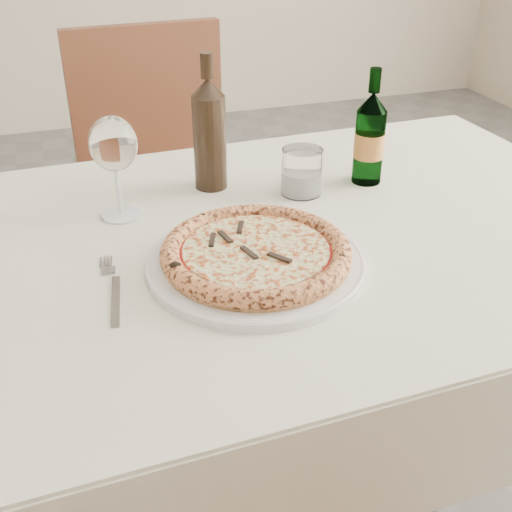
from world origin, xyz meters
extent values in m
cube|color=brown|center=(-0.09, 0.05, 0.73)|extent=(1.41, 0.83, 0.04)
cube|color=white|center=(-0.09, 0.05, 0.75)|extent=(1.47, 0.90, 0.01)
cube|color=white|center=(-0.09, 0.48, 0.64)|extent=(1.45, 0.01, 0.22)
cube|color=white|center=(-0.09, -0.37, 0.64)|extent=(1.45, 0.01, 0.22)
cylinder|color=brown|center=(0.55, 0.39, 0.35)|extent=(0.06, 0.06, 0.71)
cube|color=brown|center=(-0.06, 0.80, 0.45)|extent=(0.47, 0.47, 0.04)
cube|color=brown|center=(-0.07, 1.00, 0.70)|extent=(0.45, 0.07, 0.46)
cylinder|color=brown|center=(0.12, 1.01, 0.21)|extent=(0.04, 0.04, 0.43)
cylinder|color=brown|center=(0.14, 0.63, 0.21)|extent=(0.04, 0.04, 0.43)
cylinder|color=brown|center=(-0.26, 0.98, 0.21)|extent=(0.04, 0.04, 0.43)
cylinder|color=brown|center=(-0.24, 0.60, 0.21)|extent=(0.04, 0.04, 0.43)
cylinder|color=white|center=(-0.09, -0.05, 0.76)|extent=(0.33, 0.33, 0.01)
torus|color=white|center=(-0.09, -0.05, 0.77)|extent=(0.33, 0.33, 0.01)
cylinder|color=#DE9952|center=(-0.09, -0.05, 0.78)|extent=(0.28, 0.28, 0.01)
torus|color=#E89354|center=(-0.09, -0.05, 0.78)|extent=(0.29, 0.29, 0.03)
cylinder|color=red|center=(-0.09, -0.05, 0.78)|extent=(0.24, 0.24, 0.00)
cylinder|color=#FFF6A6|center=(-0.09, -0.05, 0.79)|extent=(0.22, 0.22, 0.00)
cube|color=#352720|center=(-0.06, -0.05, 0.79)|extent=(0.04, 0.01, 0.00)
cube|color=#352720|center=(-0.07, 0.00, 0.79)|extent=(0.02, 0.04, 0.00)
cube|color=#352720|center=(-0.14, -0.01, 0.79)|extent=(0.04, 0.03, 0.00)
cube|color=#352720|center=(-0.12, -0.07, 0.79)|extent=(0.04, 0.03, 0.00)
cube|color=#352720|center=(-0.07, -0.09, 0.79)|extent=(0.02, 0.04, 0.00)
cube|color=gray|center=(-0.31, -0.07, 0.76)|extent=(0.03, 0.13, 0.00)
cube|color=gray|center=(-0.31, 0.01, 0.76)|extent=(0.02, 0.02, 0.00)
cylinder|color=gray|center=(-0.31, 0.03, 0.76)|extent=(0.00, 0.03, 0.00)
cylinder|color=gray|center=(-0.31, 0.03, 0.76)|extent=(0.00, 0.03, 0.00)
cylinder|color=gray|center=(-0.30, 0.03, 0.76)|extent=(0.00, 0.03, 0.00)
cylinder|color=gray|center=(-0.30, 0.03, 0.76)|extent=(0.00, 0.03, 0.00)
cylinder|color=silver|center=(-0.26, 0.19, 0.76)|extent=(0.07, 0.07, 0.00)
cylinder|color=silver|center=(-0.26, 0.19, 0.81)|extent=(0.01, 0.01, 0.09)
ellipsoid|color=white|center=(-0.26, 0.19, 0.89)|extent=(0.08, 0.08, 0.09)
cylinder|color=white|center=(0.08, 0.19, 0.80)|extent=(0.08, 0.08, 0.09)
cylinder|color=silver|center=(0.08, 0.19, 0.78)|extent=(0.07, 0.07, 0.04)
cylinder|color=#265D2C|center=(0.22, 0.20, 0.83)|extent=(0.06, 0.06, 0.14)
cone|color=#265D2C|center=(0.22, 0.20, 0.92)|extent=(0.06, 0.06, 0.04)
cylinder|color=#265D2C|center=(0.22, 0.20, 0.96)|extent=(0.02, 0.02, 0.04)
cylinder|color=gold|center=(0.22, 0.20, 0.83)|extent=(0.06, 0.06, 0.05)
cylinder|color=black|center=(-0.08, 0.27, 0.84)|extent=(0.06, 0.06, 0.18)
cone|color=black|center=(-0.08, 0.27, 0.95)|extent=(0.06, 0.06, 0.03)
cylinder|color=black|center=(-0.08, 0.27, 0.99)|extent=(0.02, 0.02, 0.04)
camera|label=1|loc=(-0.35, -0.84, 1.27)|focal=45.00mm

